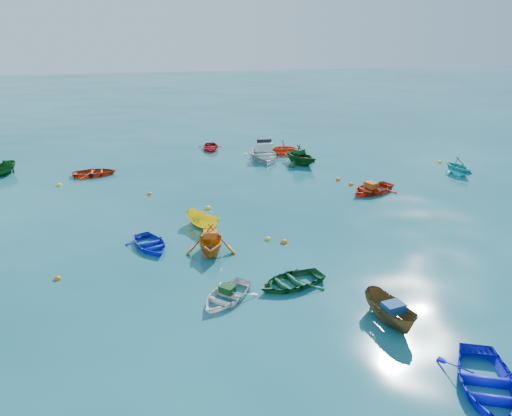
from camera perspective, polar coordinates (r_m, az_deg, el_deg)
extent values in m
plane|color=#0B484F|center=(23.35, 2.36, -5.30)|extent=(160.00, 160.00, 0.00)
imported|color=#0F1BC3|center=(24.49, -11.97, -4.45)|extent=(2.78, 3.21, 0.56)
imported|color=silver|center=(19.91, -3.44, -10.40)|extent=(3.21, 3.26, 0.55)
imported|color=brown|center=(19.22, 14.94, -12.45)|extent=(1.51, 2.81, 1.03)
imported|color=#1114D7|center=(17.20, 24.76, -18.42)|extent=(3.71, 4.26, 0.74)
imported|color=#CD6613|center=(23.68, -5.17, -4.98)|extent=(2.68, 3.01, 1.45)
imported|color=yellow|center=(26.24, -6.01, -2.29)|extent=(2.14, 2.57, 0.96)
imported|color=#114C26|center=(20.86, 4.01, -8.82)|extent=(3.38, 2.83, 0.60)
imported|color=#1CAFB1|center=(37.76, 21.97, 3.66)|extent=(2.43, 2.72, 1.30)
imported|color=#B7310F|center=(36.44, -17.93, 3.58)|extent=(3.04, 2.28, 0.60)
imported|color=#0F4213|center=(37.46, 5.05, 5.02)|extent=(3.73, 3.85, 1.55)
imported|color=red|center=(32.13, 13.06, 1.75)|extent=(3.90, 3.48, 0.67)
imported|color=#AC0E15|center=(41.67, -5.22, 6.69)|extent=(2.07, 2.80, 0.56)
imported|color=#E84215|center=(40.14, 3.24, 6.18)|extent=(2.61, 2.34, 1.23)
imported|color=silver|center=(38.72, 0.92, 5.64)|extent=(3.04, 4.16, 1.44)
cube|color=#0F3F15|center=(19.77, -3.30, -9.24)|extent=(0.71, 0.70, 0.28)
cube|color=#18488C|center=(18.76, 15.42, -10.91)|extent=(0.82, 0.68, 0.35)
cube|color=orange|center=(23.35, -5.24, -2.99)|extent=(0.69, 0.55, 0.31)
cube|color=#11471C|center=(37.27, 4.99, 6.45)|extent=(0.88, 0.83, 0.34)
cube|color=#B24A12|center=(31.89, 13.02, 2.59)|extent=(0.84, 0.93, 0.37)
sphere|color=orange|center=(22.85, -21.74, -7.58)|extent=(0.31, 0.31, 0.31)
sphere|color=yellow|center=(24.79, 1.34, -3.64)|extent=(0.31, 0.31, 0.31)
sphere|color=orange|center=(24.49, 3.22, -3.99)|extent=(0.36, 0.36, 0.36)
sphere|color=orange|center=(31.64, -12.05, 1.53)|extent=(0.32, 0.32, 0.32)
sphere|color=yellow|center=(28.77, -5.50, -0.10)|extent=(0.37, 0.37, 0.37)
sphere|color=orange|center=(33.28, 10.80, 2.61)|extent=(0.34, 0.34, 0.34)
sphere|color=yellow|center=(34.97, -21.58, 2.38)|extent=(0.36, 0.36, 0.36)
sphere|color=#FB550D|center=(34.08, 9.36, 3.15)|extent=(0.33, 0.33, 0.33)
sphere|color=yellow|center=(40.18, 20.27, 4.90)|extent=(0.34, 0.34, 0.34)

